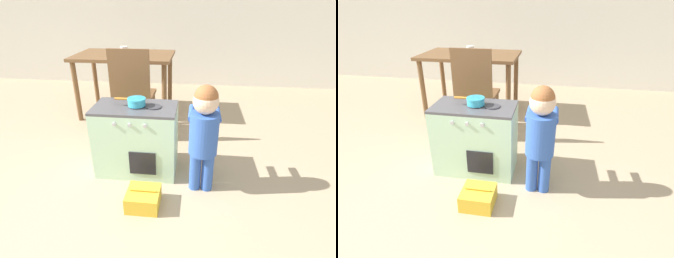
# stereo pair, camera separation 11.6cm
# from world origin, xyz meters

# --- Properties ---
(wall_back) EXTENTS (10.00, 0.06, 2.60)m
(wall_back) POSITION_xyz_m (0.00, 3.57, 1.30)
(wall_back) COLOR silver
(wall_back) RESTS_ON ground_plane
(play_kitchen) EXTENTS (0.64, 0.37, 0.58)m
(play_kitchen) POSITION_xyz_m (0.15, 0.99, 0.28)
(play_kitchen) COLOR #B2DBB7
(play_kitchen) RESTS_ON ground_plane
(toy_pot) EXTENTS (0.24, 0.14, 0.06)m
(toy_pot) POSITION_xyz_m (0.16, 0.99, 0.61)
(toy_pot) COLOR #38B2D6
(toy_pot) RESTS_ON play_kitchen
(child_figure) EXTENTS (0.23, 0.34, 0.81)m
(child_figure) POSITION_xyz_m (0.67, 0.80, 0.50)
(child_figure) COLOR #335BB7
(child_figure) RESTS_ON ground_plane
(toy_basket) EXTENTS (0.23, 0.22, 0.14)m
(toy_basket) POSITION_xyz_m (0.28, 0.56, 0.06)
(toy_basket) COLOR gold
(toy_basket) RESTS_ON ground_plane
(dining_table) EXTENTS (1.13, 0.71, 0.73)m
(dining_table) POSITION_xyz_m (-0.25, 2.21, 0.63)
(dining_table) COLOR brown
(dining_table) RESTS_ON ground_plane
(dining_chair_near) EXTENTS (0.38, 0.38, 0.92)m
(dining_chair_near) POSITION_xyz_m (-0.01, 1.56, 0.49)
(dining_chair_near) COLOR brown
(dining_chair_near) RESTS_ON ground_plane
(cup_on_table) EXTENTS (0.09, 0.09, 0.08)m
(cup_on_table) POSITION_xyz_m (-0.26, 2.23, 0.77)
(cup_on_table) COLOR white
(cup_on_table) RESTS_ON dining_table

